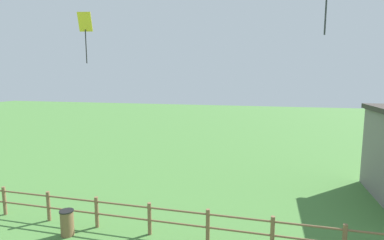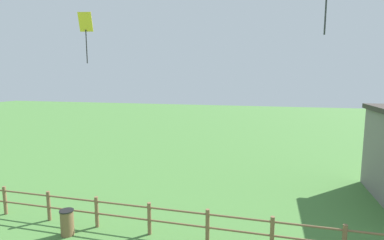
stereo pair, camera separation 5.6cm
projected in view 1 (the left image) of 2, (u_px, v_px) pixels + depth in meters
name	position (u px, v px, depth m)	size (l,w,h in m)	color
wooden_fence	(178.00, 220.00, 10.52)	(19.44, 0.14, 1.19)	brown
trash_bin	(67.00, 223.00, 10.75)	(0.50, 0.50, 0.94)	brown
kite_yellow_diamond	(85.00, 28.00, 14.52)	(0.70, 0.38, 2.43)	yellow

